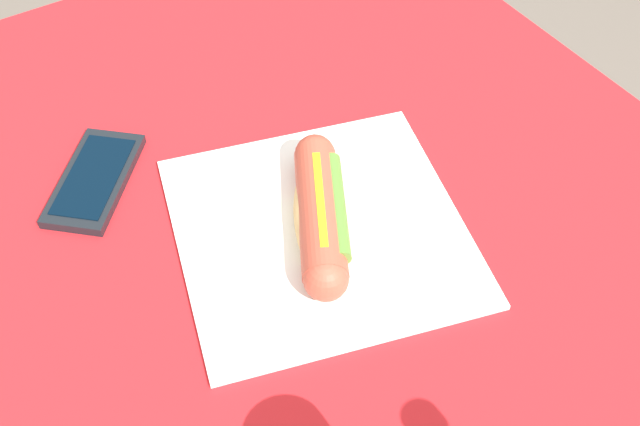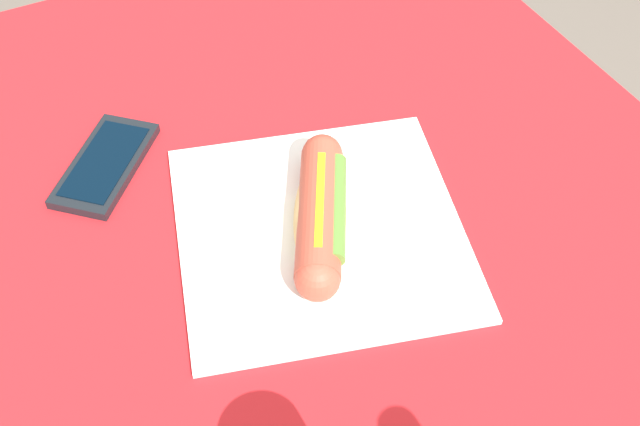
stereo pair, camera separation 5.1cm
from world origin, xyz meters
The scene contains 4 objects.
dining_table centered at (0.00, 0.00, 0.63)m, with size 1.23×0.79×0.77m.
paper_wrapper centered at (-0.06, -0.05, 0.77)m, with size 0.29×0.29×0.01m, color white.
hot_dog centered at (-0.06, -0.04, 0.80)m, with size 0.19×0.12×0.05m.
cell_phone centered at (-0.25, -0.22, 0.77)m, with size 0.16×0.15×0.01m.
Camera 2 is at (0.41, -0.28, 1.40)m, focal length 44.55 mm.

